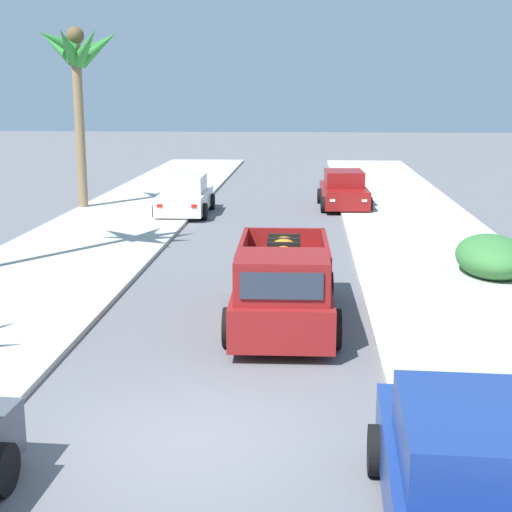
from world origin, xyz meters
name	(u,v)px	position (x,y,z in m)	size (l,w,h in m)	color
ground_plane	(194,439)	(0.00, 0.00, 0.00)	(160.00, 160.00, 0.00)	slate
sidewalk_left	(77,251)	(-5.34, 12.00, 0.06)	(4.96, 60.00, 0.12)	#B2AFA8
sidewalk_right	(438,256)	(5.34, 12.00, 0.06)	(4.96, 60.00, 0.12)	#B2AFA8
curb_left	(113,251)	(-4.26, 12.00, 0.05)	(0.16, 60.00, 0.10)	silver
curb_right	(400,256)	(4.26, 12.00, 0.05)	(0.16, 60.00, 0.10)	silver
pickup_truck	(283,287)	(1.05, 5.29, 0.81)	(2.29, 5.25, 1.80)	maroon
car_left_near	(344,191)	(3.03, 21.43, 0.71)	(2.15, 4.32, 1.54)	maroon
car_right_near	(185,196)	(-3.26, 19.32, 0.71)	(2.08, 4.28, 1.54)	silver
car_right_mid	(470,479)	(3.29, -2.16, 0.71)	(2.15, 4.31, 1.54)	navy
palm_tree_left_mid	(78,60)	(-7.55, 20.29, 5.92)	(3.73, 3.91, 7.22)	#846B4C
hedge_bush	(492,257)	(6.32, 9.74, 0.55)	(1.80, 2.80, 1.10)	#387538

